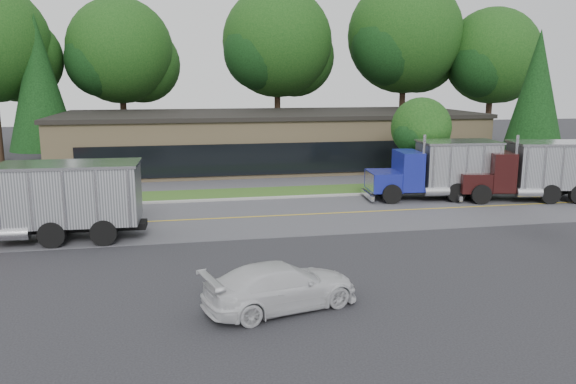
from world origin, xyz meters
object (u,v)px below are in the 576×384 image
Objects in this scene: dump_truck_maroon at (533,169)px; rally_car at (281,286)px; dump_truck_red at (38,200)px; dump_truck_blue at (440,168)px.

rally_car is at bearing 46.90° from dump_truck_maroon.
dump_truck_red is at bearing 28.35° from rally_car.
rally_car is at bearing 136.43° from dump_truck_red.
dump_truck_blue and dump_truck_maroon have the same top height.
dump_truck_blue is 1.59× the size of rally_car.
dump_truck_maroon is at bearing -69.43° from rally_car.
dump_truck_maroon is 21.25m from rally_car.
dump_truck_red is at bearing 18.05° from dump_truck_blue.
dump_truck_blue is at bearing -4.97° from dump_truck_maroon.
dump_truck_blue is (20.88, 4.99, -0.01)m from dump_truck_red.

